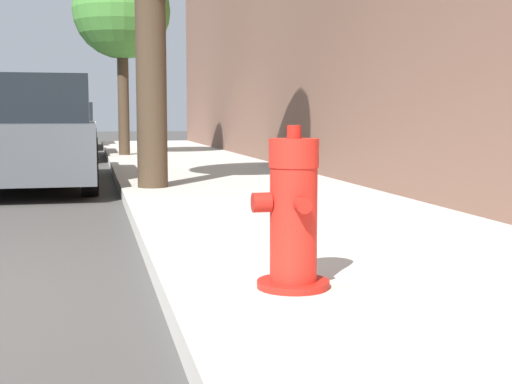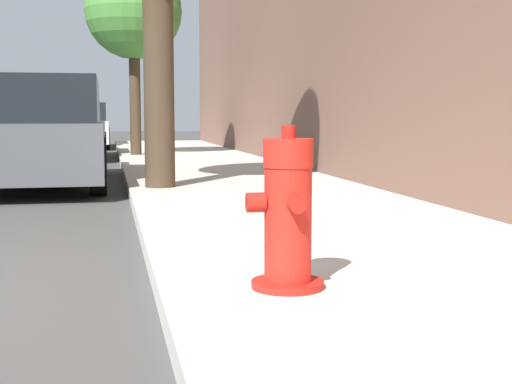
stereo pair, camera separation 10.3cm
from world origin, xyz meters
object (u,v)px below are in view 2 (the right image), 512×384
Objects in this scene: parked_car_mid at (63,129)px; street_tree_far at (134,11)px; fire_hydrant at (287,216)px; parked_car_far at (79,126)px; parked_car_near at (36,134)px.

street_tree_far reaches higher than parked_car_mid.
street_tree_far is (-0.26, 12.03, 2.63)m from fire_hydrant.
parked_car_far is (0.14, 5.32, -0.02)m from parked_car_mid.
parked_car_near is 6.33m from parked_car_mid.
parked_car_mid is 0.97× the size of parked_car_far.
parked_car_near is at bearing -90.58° from parked_car_far.
parked_car_mid is at bearing -91.52° from parked_car_far.
fire_hydrant is 0.19× the size of parked_car_far.
fire_hydrant is at bearing -88.78° from street_tree_far.
parked_car_far is (0.12, 11.65, -0.07)m from parked_car_near.
parked_car_mid is (-0.02, 6.33, -0.05)m from parked_car_near.
fire_hydrant is at bearing -75.25° from parked_car_near.
fire_hydrant is at bearing -82.13° from parked_car_mid.
street_tree_far reaches higher than parked_car_near.
parked_car_mid reaches higher than parked_car_far.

